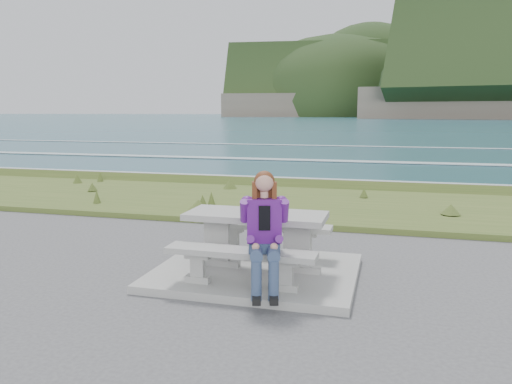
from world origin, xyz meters
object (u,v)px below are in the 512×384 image
picnic_table (256,225)px  bench_seaward (269,231)px  bench_landward (241,258)px  seated_woman (265,249)px

picnic_table → bench_seaward: picnic_table is taller
bench_landward → seated_woman: bearing=-21.5°
picnic_table → seated_woman: bearing=-68.8°
bench_landward → bench_seaward: size_ratio=1.00×
bench_seaward → seated_woman: bearing=-78.1°
seated_woman → bench_seaward: bearing=86.3°
bench_seaward → bench_landward: bearing=-90.0°
bench_seaward → seated_woman: (0.32, -1.53, 0.16)m
picnic_table → bench_seaward: (0.00, 0.70, -0.23)m
bench_landward → bench_seaward: bearing=90.0°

